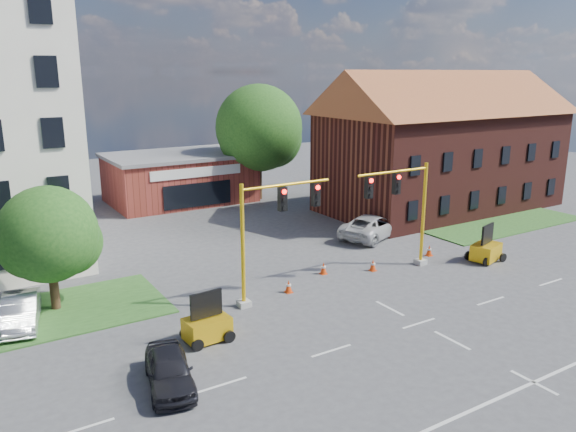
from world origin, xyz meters
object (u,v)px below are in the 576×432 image
object	(u,v)px
signal_mast_east	(403,205)
sedan_dark	(169,370)
trailer_west	(207,326)
trailer_east	(486,250)
signal_mast_west	(272,226)
pickup_white	(372,226)

from	to	relation	value
signal_mast_east	sedan_dark	xyz separation A→B (m)	(-16.05, -5.07, -3.24)
signal_mast_east	trailer_west	size ratio (longest dim) A/B	2.88
trailer_east	signal_mast_west	bearing A→B (deg)	156.30
signal_mast_west	trailer_west	xyz separation A→B (m)	(-4.67, -2.41, -3.25)
trailer_west	sedan_dark	size ratio (longest dim) A/B	0.54
trailer_east	pickup_white	world-z (taller)	trailer_east
signal_mast_east	trailer_east	world-z (taller)	signal_mast_east
trailer_east	pickup_white	xyz separation A→B (m)	(-2.66, 7.62, 0.12)
pickup_white	sedan_dark	size ratio (longest dim) A/B	1.47
signal_mast_west	signal_mast_east	distance (m)	8.71
pickup_white	signal_mast_east	bearing A→B (deg)	132.32
signal_mast_west	pickup_white	distance (m)	13.39
trailer_east	signal_mast_east	bearing A→B (deg)	146.36
trailer_west	trailer_east	bearing A→B (deg)	-1.16
signal_mast_west	trailer_west	size ratio (longest dim) A/B	2.88
signal_mast_east	trailer_east	xyz separation A→B (m)	(5.51, -1.63, -3.23)
pickup_white	sedan_dark	world-z (taller)	pickup_white
signal_mast_west	trailer_east	world-z (taller)	signal_mast_west
signal_mast_east	sedan_dark	world-z (taller)	signal_mast_east
signal_mast_west	signal_mast_east	world-z (taller)	same
signal_mast_east	pickup_white	world-z (taller)	signal_mast_east
signal_mast_east	trailer_west	world-z (taller)	signal_mast_east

